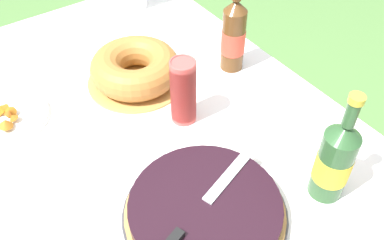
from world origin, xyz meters
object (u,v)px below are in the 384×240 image
(cider_bottle_green, at_px, (335,160))
(snack_plate_near, at_px, (11,116))
(cup_stack, at_px, (183,92))
(serving_knife, at_px, (199,210))
(cider_bottle_amber, at_px, (234,35))
(berry_tart, at_px, (206,210))
(bundt_cake, at_px, (135,68))

(cider_bottle_green, height_order, snack_plate_near, cider_bottle_green)
(cup_stack, height_order, snack_plate_near, cup_stack)
(serving_knife, xyz_separation_m, cup_stack, (-0.31, 0.17, 0.04))
(cup_stack, distance_m, cider_bottle_amber, 0.29)
(berry_tart, relative_size, bundt_cake, 1.24)
(bundt_cake, bearing_deg, snack_plate_near, -98.37)
(bundt_cake, height_order, snack_plate_near, bundt_cake)
(snack_plate_near, bearing_deg, berry_tart, 24.40)
(cider_bottle_green, bearing_deg, cider_bottle_amber, 166.37)
(serving_knife, bearing_deg, cider_bottle_green, -36.05)
(cider_bottle_green, distance_m, cider_bottle_amber, 0.54)
(cup_stack, bearing_deg, berry_tart, -25.35)
(berry_tart, height_order, cup_stack, cup_stack)
(serving_knife, distance_m, cider_bottle_green, 0.33)
(berry_tart, height_order, snack_plate_near, berry_tart)
(berry_tart, relative_size, cider_bottle_green, 1.24)
(cider_bottle_amber, bearing_deg, cider_bottle_green, -13.63)
(berry_tart, relative_size, serving_knife, 1.06)
(cider_bottle_green, bearing_deg, bundt_cake, -165.33)
(berry_tart, relative_size, snack_plate_near, 1.77)
(bundt_cake, bearing_deg, cider_bottle_amber, 68.95)
(snack_plate_near, bearing_deg, serving_knife, 21.80)
(berry_tart, distance_m, cider_bottle_amber, 0.59)
(serving_knife, height_order, cider_bottle_amber, cider_bottle_amber)
(cider_bottle_green, bearing_deg, berry_tart, -110.57)
(berry_tart, height_order, cider_bottle_green, cider_bottle_green)
(berry_tart, bearing_deg, snack_plate_near, -155.60)
(cup_stack, distance_m, snack_plate_near, 0.51)
(serving_knife, xyz_separation_m, cider_bottle_green, (0.10, 0.31, 0.05))
(serving_knife, relative_size, bundt_cake, 1.18)
(cup_stack, height_order, cider_bottle_amber, cider_bottle_amber)
(cider_bottle_green, bearing_deg, snack_plate_near, -141.58)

